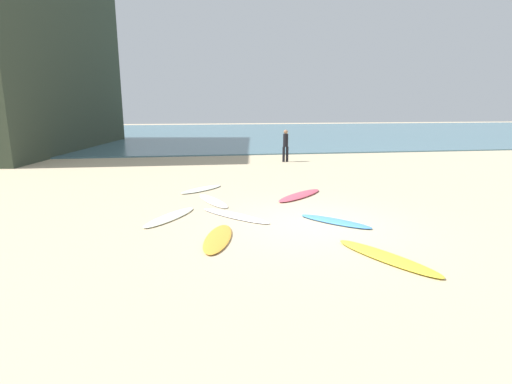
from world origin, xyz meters
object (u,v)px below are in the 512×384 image
object	(u,v)px
surfboard_1	(335,221)
beachgoer_near	(286,144)
surfboard_0	(300,195)
surfboard_4	(235,215)
surfboard_3	(386,257)
surfboard_7	(213,201)
surfboard_5	(170,217)
surfboard_2	(202,189)
surfboard_6	(218,238)

from	to	relation	value
surfboard_1	beachgoer_near	xyz separation A→B (m)	(1.31, 11.50, 0.94)
surfboard_0	surfboard_4	size ratio (longest dim) A/B	1.00
surfboard_3	surfboard_7	world-z (taller)	surfboard_3
surfboard_3	beachgoer_near	world-z (taller)	beachgoer_near
surfboard_0	surfboard_4	distance (m)	3.26
surfboard_1	surfboard_5	world-z (taller)	surfboard_1
surfboard_5	surfboard_2	bearing A→B (deg)	-72.60
surfboard_4	beachgoer_near	size ratio (longest dim) A/B	1.40
surfboard_2	surfboard_6	distance (m)	5.62
beachgoer_near	surfboard_4	bearing A→B (deg)	-111.42
surfboard_0	surfboard_6	size ratio (longest dim) A/B	1.17
surfboard_0	surfboard_1	bearing A→B (deg)	138.38
surfboard_4	surfboard_1	bearing A→B (deg)	-62.79
surfboard_5	beachgoer_near	distance (m)	11.86
surfboard_2	surfboard_4	size ratio (longest dim) A/B	0.79
surfboard_7	surfboard_6	bearing A→B (deg)	69.85
surfboard_0	surfboard_6	bearing A→B (deg)	99.23
surfboard_4	surfboard_5	distance (m)	1.79
surfboard_1	surfboard_4	xyz separation A→B (m)	(-2.57, 0.99, -0.01)
surfboard_2	surfboard_3	distance (m)	8.13
surfboard_1	surfboard_6	world-z (taller)	surfboard_1
surfboard_3	surfboard_7	size ratio (longest dim) A/B	1.18
surfboard_0	beachgoer_near	size ratio (longest dim) A/B	1.40
surfboard_4	surfboard_6	bearing A→B (deg)	-148.81
surfboard_1	surfboard_6	bearing A→B (deg)	-27.33
surfboard_3	surfboard_7	xyz separation A→B (m)	(-3.24, 5.41, -0.01)
surfboard_2	surfboard_7	size ratio (longest dim) A/B	0.93
surfboard_5	surfboard_6	xyz separation A→B (m)	(1.21, -2.02, 0.00)
surfboard_0	surfboard_5	bearing A→B (deg)	71.57
surfboard_5	surfboard_7	world-z (taller)	same
surfboard_4	surfboard_5	bearing A→B (deg)	134.09
surfboard_1	surfboard_4	size ratio (longest dim) A/B	0.84
surfboard_1	surfboard_5	distance (m)	4.50
beachgoer_near	surfboard_5	bearing A→B (deg)	-119.80
surfboard_0	surfboard_7	distance (m)	2.99
surfboard_5	beachgoer_near	size ratio (longest dim) A/B	1.26
beachgoer_near	surfboard_7	bearing A→B (deg)	-118.04
surfboard_3	surfboard_6	distance (m)	3.71
surfboard_3	surfboard_5	distance (m)	5.84
surfboard_4	surfboard_2	bearing A→B (deg)	61.09
surfboard_2	surfboard_0	bearing A→B (deg)	21.58
surfboard_1	surfboard_4	distance (m)	2.76
surfboard_3	surfboard_7	bearing A→B (deg)	94.81
surfboard_1	surfboard_5	size ratio (longest dim) A/B	0.93
surfboard_1	beachgoer_near	size ratio (longest dim) A/B	1.17
surfboard_3	surfboard_1	bearing A→B (deg)	67.21
surfboard_1	surfboard_6	xyz separation A→B (m)	(-3.16, -0.90, -0.00)
surfboard_1	surfboard_0	bearing A→B (deg)	-131.06
surfboard_7	surfboard_1	bearing A→B (deg)	118.42
surfboard_1	surfboard_4	bearing A→B (deg)	-64.27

